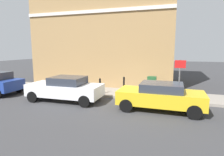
{
  "coord_description": "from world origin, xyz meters",
  "views": [
    {
      "loc": [
        -10.03,
        -1.92,
        3.05
      ],
      "look_at": [
        1.28,
        1.74,
        1.2
      ],
      "focal_mm": 30.07,
      "sensor_mm": 36.0,
      "label": 1
    }
  ],
  "objects": [
    {
      "name": "utility_cabinet",
      "position": [
        2.03,
        -0.7,
        0.68
      ],
      "size": [
        0.46,
        0.61,
        1.15
      ],
      "color": "#1E4C28",
      "rests_on": "sidewalk"
    },
    {
      "name": "car_yellow",
      "position": [
        -0.64,
        -1.41,
        0.74
      ],
      "size": [
        1.91,
        4.17,
        1.38
      ],
      "rotation": [
        0.0,
        0.0,
        1.56
      ],
      "color": "gold",
      "rests_on": "ground"
    },
    {
      "name": "car_white",
      "position": [
        -0.6,
        4.01,
        0.75
      ],
      "size": [
        1.94,
        4.39,
        1.45
      ],
      "rotation": [
        0.0,
        0.0,
        1.59
      ],
      "color": "silver",
      "rests_on": "ground"
    },
    {
      "name": "bollard_far_kerb",
      "position": [
        1.03,
        2.48,
        0.7
      ],
      "size": [
        0.14,
        0.14,
        1.04
      ],
      "color": "black",
      "rests_on": "sidewalk"
    },
    {
      "name": "sidewalk",
      "position": [
        1.99,
        6.0,
        0.07
      ],
      "size": [
        2.42,
        30.0,
        0.15
      ],
      "primitive_type": "cube",
      "color": "gray",
      "rests_on": "ground"
    },
    {
      "name": "ground",
      "position": [
        0.0,
        0.0,
        0.0
      ],
      "size": [
        80.0,
        80.0,
        0.0
      ],
      "primitive_type": "plane",
      "color": "#38383A"
    },
    {
      "name": "bollard_near_cabinet",
      "position": [
        2.13,
        1.17,
        0.7
      ],
      "size": [
        0.14,
        0.14,
        1.04
      ],
      "color": "black",
      "rests_on": "sidewalk"
    },
    {
      "name": "street_sign",
      "position": [
        1.19,
        -2.33,
        1.66
      ],
      "size": [
        0.08,
        0.6,
        2.3
      ],
      "color": "#59595B",
      "rests_on": "sidewalk"
    },
    {
      "name": "corner_building",
      "position": [
        6.69,
        3.77,
        4.79
      ],
      "size": [
        7.08,
        11.55,
        9.59
      ],
      "color": "#9E7A4C",
      "rests_on": "ground"
    }
  ]
}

